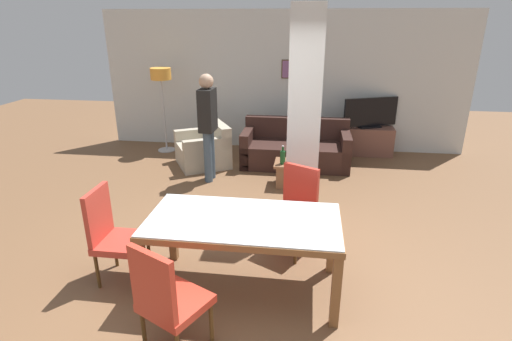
% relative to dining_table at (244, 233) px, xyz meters
% --- Properties ---
extents(ground_plane, '(18.00, 18.00, 0.00)m').
position_rel_dining_table_xyz_m(ground_plane, '(0.00, 0.00, -0.62)').
color(ground_plane, brown).
extents(back_wall, '(7.20, 0.09, 2.70)m').
position_rel_dining_table_xyz_m(back_wall, '(0.00, 4.77, 0.73)').
color(back_wall, silver).
rests_on(back_wall, ground_plane).
extents(divider_pillar, '(0.40, 0.30, 2.70)m').
position_rel_dining_table_xyz_m(divider_pillar, '(0.50, 1.60, 0.73)').
color(divider_pillar, silver).
rests_on(divider_pillar, ground_plane).
extents(dining_table, '(1.82, 0.92, 0.77)m').
position_rel_dining_table_xyz_m(dining_table, '(0.00, 0.00, 0.00)').
color(dining_table, brown).
rests_on(dining_table, ground_plane).
extents(dining_chair_near_left, '(0.62, 0.62, 0.98)m').
position_rel_dining_table_xyz_m(dining_chair_near_left, '(-0.45, -0.88, -0.10)').
color(dining_chair_near_left, red).
rests_on(dining_chair_near_left, ground_plane).
extents(dining_chair_far_right, '(0.62, 0.62, 0.98)m').
position_rel_dining_table_xyz_m(dining_chair_far_right, '(0.45, 0.82, -0.10)').
color(dining_chair_far_right, red).
rests_on(dining_chair_far_right, ground_plane).
extents(dining_chair_head_left, '(0.46, 0.46, 0.98)m').
position_rel_dining_table_xyz_m(dining_chair_head_left, '(-1.33, 0.00, -0.10)').
color(dining_chair_head_left, '#BF392C').
rests_on(dining_chair_head_left, ground_plane).
extents(sofa, '(1.91, 0.88, 0.82)m').
position_rel_dining_table_xyz_m(sofa, '(0.34, 3.70, -0.34)').
color(sofa, '#341F1A').
rests_on(sofa, ground_plane).
extents(armchair, '(1.18, 1.19, 0.75)m').
position_rel_dining_table_xyz_m(armchair, '(-1.30, 3.47, -0.35)').
color(armchair, '#B9AF98').
rests_on(armchair, ground_plane).
extents(coffee_table, '(0.60, 0.48, 0.39)m').
position_rel_dining_table_xyz_m(coffee_table, '(0.35, 2.72, -0.42)').
color(coffee_table, brown).
rests_on(coffee_table, ground_plane).
extents(bottle, '(0.08, 0.08, 0.30)m').
position_rel_dining_table_xyz_m(bottle, '(0.18, 2.64, -0.12)').
color(bottle, '#194C23').
rests_on(bottle, coffee_table).
extents(tv_stand, '(0.95, 0.40, 0.55)m').
position_rel_dining_table_xyz_m(tv_stand, '(1.73, 4.49, -0.35)').
color(tv_stand, brown).
rests_on(tv_stand, ground_plane).
extents(tv_screen, '(1.04, 0.47, 0.58)m').
position_rel_dining_table_xyz_m(tv_screen, '(1.73, 4.49, 0.21)').
color(tv_screen, black).
rests_on(tv_screen, tv_stand).
extents(floor_lamp, '(0.39, 0.39, 1.65)m').
position_rel_dining_table_xyz_m(floor_lamp, '(-2.29, 4.20, 0.78)').
color(floor_lamp, '#B7B7BC').
rests_on(floor_lamp, ground_plane).
extents(standing_person, '(0.23, 0.39, 1.74)m').
position_rel_dining_table_xyz_m(standing_person, '(-1.03, 2.77, 0.38)').
color(standing_person, '#3D5063').
rests_on(standing_person, ground_plane).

